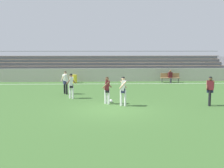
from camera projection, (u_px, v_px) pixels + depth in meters
ground_plane at (111, 110)px, 15.50m from camera, size 160.00×160.00×0.00m
field_line_sideline at (107, 84)px, 26.33m from camera, size 44.00×0.12×0.01m
sideline_wall at (106, 75)px, 28.10m from camera, size 48.00×0.16×1.28m
bleacher_stand at (100, 67)px, 30.68m from camera, size 27.15×4.17×2.92m
bench_near_wall_gap at (170, 77)px, 27.24m from camera, size 1.80×0.40×0.90m
trash_bin at (74, 79)px, 26.99m from camera, size 0.46×0.46×0.77m
spectator_seated at (170, 75)px, 27.10m from camera, size 0.36×0.42×1.21m
player_white_wide_left at (123, 88)px, 16.38m from camera, size 0.49×0.52×1.70m
player_dark_on_ball at (107, 88)px, 16.97m from camera, size 0.59×0.46×1.63m
player_white_dropping_back at (65, 81)px, 20.54m from camera, size 0.67×0.52×1.65m
player_dark_overlapping at (210, 88)px, 16.44m from camera, size 0.57×0.43×1.70m
player_white_deep_cover at (71, 84)px, 18.80m from camera, size 0.61×0.47×1.65m
soccer_ball at (111, 101)px, 17.40m from camera, size 0.22×0.22×0.22m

